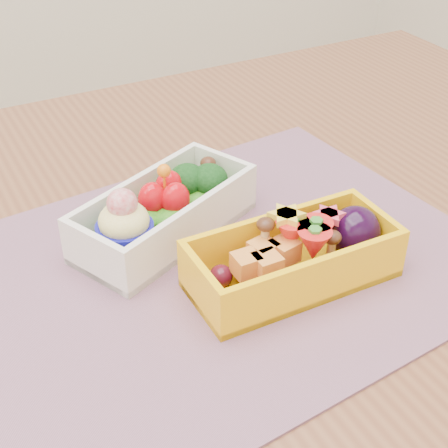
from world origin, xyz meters
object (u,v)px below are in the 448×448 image
placemat (219,265)px  bento_yellow (297,256)px  table (181,339)px  bento_white (164,212)px

placemat → bento_yellow: (0.05, -0.05, 0.03)m
placemat → bento_yellow: 0.07m
table → placemat: (0.03, -0.03, 0.10)m
bento_white → bento_yellow: bearing=-82.0°
placemat → table: bearing=137.0°
placemat → bento_white: bento_white is taller
table → bento_yellow: (0.08, -0.08, 0.13)m
bento_white → bento_yellow: size_ratio=1.11×
bento_white → table: bearing=-122.3°
table → bento_yellow: bento_yellow is taller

